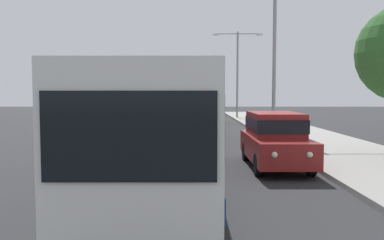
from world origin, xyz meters
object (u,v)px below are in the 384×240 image
(bus_second_in_line, at_px, (177,108))
(streetlamp_mid, at_px, (273,44))
(bus_fourth_in_line, at_px, (184,101))
(white_suv, at_px, (273,137))
(box_truck_oncoming, at_px, (171,98))
(streetlamp_far, at_px, (236,66))
(bus_middle, at_px, (181,103))
(bus_tail_end, at_px, (186,98))
(bus_rear, at_px, (185,99))
(bus_lead, at_px, (160,126))

(bus_second_in_line, height_order, streetlamp_mid, streetlamp_mid)
(bus_fourth_in_line, bearing_deg, white_suv, -83.96)
(box_truck_oncoming, bearing_deg, bus_fourth_in_line, -84.62)
(bus_second_in_line, relative_size, white_suv, 2.28)
(bus_second_in_line, xyz_separation_m, streetlamp_far, (5.40, 16.99, 3.62))
(streetlamp_mid, bearing_deg, bus_middle, 111.32)
(bus_second_in_line, height_order, bus_tail_end, same)
(bus_middle, relative_size, box_truck_oncoming, 1.50)
(bus_tail_end, xyz_separation_m, streetlamp_far, (5.40, -35.14, 3.62))
(bus_middle, bearing_deg, box_truck_oncoming, 93.97)
(bus_middle, distance_m, streetlamp_mid, 15.28)
(bus_rear, height_order, streetlamp_far, streetlamp_far)
(bus_lead, bearing_deg, box_truck_oncoming, 92.59)
(bus_middle, xyz_separation_m, bus_tail_end, (0.00, 39.49, 0.00))
(box_truck_oncoming, bearing_deg, bus_rear, -81.10)
(bus_fourth_in_line, distance_m, box_truck_oncoming, 35.20)
(bus_lead, relative_size, box_truck_oncoming, 1.58)
(bus_second_in_line, bearing_deg, streetlamp_far, 72.37)
(bus_fourth_in_line, bearing_deg, bus_lead, -90.00)
(bus_tail_end, height_order, box_truck_oncoming, bus_tail_end)
(bus_second_in_line, height_order, box_truck_oncoming, bus_second_in_line)
(bus_fourth_in_line, relative_size, bus_rear, 1.04)
(bus_lead, bearing_deg, white_suv, 39.61)
(bus_lead, height_order, bus_second_in_line, same)
(bus_middle, bearing_deg, streetlamp_far, 38.87)
(streetlamp_mid, bearing_deg, bus_rear, 97.63)
(bus_middle, xyz_separation_m, bus_rear, (0.00, 26.46, 0.00))
(bus_fourth_in_line, relative_size, streetlamp_mid, 1.47)
(bus_lead, xyz_separation_m, bus_fourth_in_line, (0.00, 38.03, 0.00))
(box_truck_oncoming, bearing_deg, white_suv, -84.29)
(bus_fourth_in_line, relative_size, streetlamp_far, 1.45)
(white_suv, xyz_separation_m, streetlamp_far, (1.70, 26.82, 4.28))
(bus_tail_end, distance_m, box_truck_oncoming, 8.71)
(bus_rear, distance_m, bus_tail_end, 13.03)
(bus_rear, bearing_deg, streetlamp_mid, -82.37)
(bus_fourth_in_line, xyz_separation_m, bus_rear, (-0.00, 13.96, -0.00))
(bus_lead, bearing_deg, streetlamp_far, 79.76)
(bus_lead, distance_m, white_suv, 4.84)
(bus_middle, xyz_separation_m, streetlamp_mid, (5.40, -13.83, 3.63))
(bus_second_in_line, xyz_separation_m, bus_rear, (0.00, 39.10, 0.00))
(white_suv, bearing_deg, bus_middle, 99.34)
(streetlamp_mid, bearing_deg, streetlamp_far, 90.00)
(bus_second_in_line, xyz_separation_m, bus_tail_end, (-0.00, 52.13, -0.00))
(bus_middle, height_order, bus_rear, same)
(bus_lead, height_order, white_suv, bus_lead)
(streetlamp_far, bearing_deg, bus_tail_end, 98.73)
(bus_rear, relative_size, streetlamp_mid, 1.41)
(bus_lead, distance_m, bus_tail_end, 65.02)
(bus_middle, xyz_separation_m, white_suv, (3.70, -22.47, -0.66))
(bus_tail_end, height_order, streetlamp_far, streetlamp_far)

